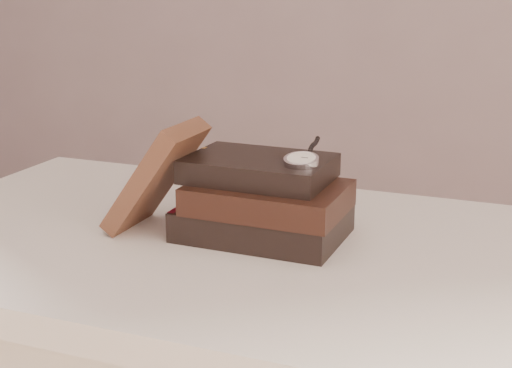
% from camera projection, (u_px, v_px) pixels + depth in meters
% --- Properties ---
extents(table, '(1.00, 0.60, 0.75)m').
position_uv_depth(table, '(227.00, 297.00, 1.07)').
color(table, silver).
rests_on(table, ground).
extents(book_stack, '(0.23, 0.16, 0.11)m').
position_uv_depth(book_stack, '(264.00, 201.00, 1.03)').
color(book_stack, black).
rests_on(book_stack, table).
extents(journal, '(0.13, 0.11, 0.16)m').
position_uv_depth(journal, '(156.00, 176.00, 1.05)').
color(journal, '#3F2318').
rests_on(journal, table).
extents(pocket_watch, '(0.05, 0.15, 0.02)m').
position_uv_depth(pocket_watch, '(303.00, 158.00, 0.98)').
color(pocket_watch, silver).
rests_on(pocket_watch, book_stack).
extents(eyeglasses, '(0.09, 0.11, 0.04)m').
position_uv_depth(eyeglasses, '(233.00, 174.00, 1.12)').
color(eyeglasses, silver).
rests_on(eyeglasses, book_stack).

